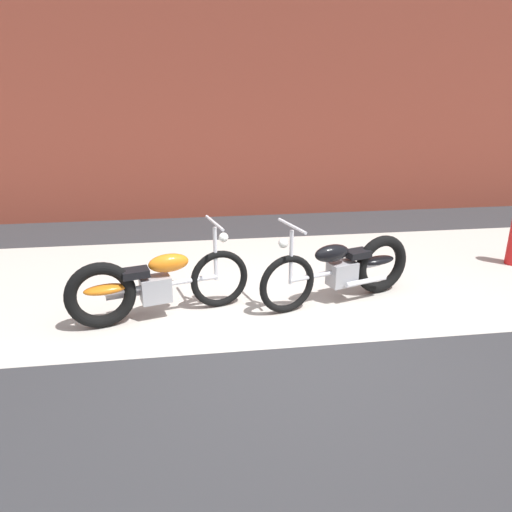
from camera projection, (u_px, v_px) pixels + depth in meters
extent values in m
plane|color=#2D2D30|center=(299.00, 347.00, 4.71)|extent=(80.00, 80.00, 0.00)
cube|color=#B2ADA3|center=(270.00, 279.00, 6.33)|extent=(36.00, 3.50, 0.01)
cube|color=brown|center=(240.00, 65.00, 8.60)|extent=(36.00, 0.50, 5.48)
torus|color=black|center=(220.00, 279.00, 5.46)|extent=(0.68, 0.25, 0.68)
torus|color=black|center=(101.00, 295.00, 4.98)|extent=(0.74, 0.31, 0.73)
cylinder|color=silver|center=(163.00, 285.00, 5.21)|extent=(1.21, 0.37, 0.06)
cube|color=#99999E|center=(156.00, 289.00, 5.19)|extent=(0.37, 0.29, 0.28)
ellipsoid|color=orange|center=(169.00, 263.00, 5.15)|extent=(0.47, 0.30, 0.20)
ellipsoid|color=orange|center=(105.00, 289.00, 4.98)|extent=(0.47, 0.29, 0.10)
cube|color=black|center=(135.00, 273.00, 5.05)|extent=(0.32, 0.26, 0.08)
cylinder|color=silver|center=(215.00, 254.00, 5.34)|extent=(0.05, 0.05, 0.62)
cylinder|color=silver|center=(214.00, 223.00, 5.21)|extent=(0.18, 0.57, 0.03)
sphere|color=white|center=(224.00, 237.00, 5.31)|extent=(0.11, 0.11, 0.11)
cylinder|color=silver|center=(132.00, 294.00, 5.26)|extent=(0.55, 0.20, 0.06)
torus|color=black|center=(287.00, 284.00, 5.32)|extent=(0.67, 0.28, 0.68)
torus|color=black|center=(381.00, 264.00, 5.82)|extent=(0.74, 0.34, 0.73)
cylinder|color=silver|center=(337.00, 272.00, 5.56)|extent=(1.20, 0.42, 0.06)
cube|color=#99999E|center=(342.00, 274.00, 5.61)|extent=(0.37, 0.31, 0.28)
ellipsoid|color=black|center=(332.00, 253.00, 5.45)|extent=(0.48, 0.31, 0.20)
ellipsoid|color=black|center=(378.00, 260.00, 5.78)|extent=(0.47, 0.30, 0.10)
cube|color=black|center=(357.00, 254.00, 5.61)|extent=(0.33, 0.27, 0.08)
cylinder|color=silver|center=(291.00, 258.00, 5.23)|extent=(0.06, 0.06, 0.62)
cylinder|color=silver|center=(292.00, 226.00, 5.10)|extent=(0.20, 0.56, 0.03)
sphere|color=white|center=(283.00, 243.00, 5.12)|extent=(0.11, 0.11, 0.11)
cylinder|color=silver|center=(366.00, 281.00, 5.60)|extent=(0.54, 0.22, 0.06)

